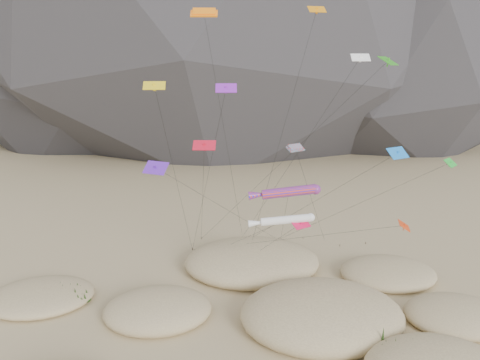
# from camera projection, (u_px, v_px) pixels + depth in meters

# --- Properties ---
(ground) EXTENTS (500.00, 500.00, 0.00)m
(ground) POSITION_uv_depth(u_px,v_px,m) (285.00, 349.00, 40.70)
(ground) COLOR #CCB789
(ground) RESTS_ON ground
(dunes) EXTENTS (51.51, 38.44, 4.40)m
(dunes) POSITION_uv_depth(u_px,v_px,m) (269.00, 312.00, 45.17)
(dunes) COLOR #CCB789
(dunes) RESTS_ON ground
(dune_grass) EXTENTS (42.95, 27.38, 1.47)m
(dune_grass) POSITION_uv_depth(u_px,v_px,m) (268.00, 316.00, 44.36)
(dune_grass) COLOR black
(dune_grass) RESTS_ON ground
(kite_stakes) EXTENTS (23.98, 7.87, 0.30)m
(kite_stakes) POSITION_uv_depth(u_px,v_px,m) (271.00, 244.00, 64.19)
(kite_stakes) COLOR #3F2D1E
(kite_stakes) RESTS_ON ground
(rainbow_tube_kite) EXTENTS (7.42, 17.75, 12.34)m
(rainbow_tube_kite) POSITION_uv_depth(u_px,v_px,m) (286.00, 192.00, 47.46)
(rainbow_tube_kite) COLOR #EA4118
(rainbow_tube_kite) RESTS_ON ground
(white_tube_kite) EXTENTS (8.89, 16.64, 10.17)m
(white_tube_kite) POSITION_uv_depth(u_px,v_px,m) (283.00, 220.00, 45.01)
(white_tube_kite) COLOR silver
(white_tube_kite) RESTS_ON ground
(orange_parafoil) EXTENTS (6.93, 17.50, 29.46)m
(orange_parafoil) POSITION_uv_depth(u_px,v_px,m) (205.00, 17.00, 45.15)
(orange_parafoil) COLOR orange
(orange_parafoil) RESTS_ON ground
(multi_parafoil) EXTENTS (9.44, 17.61, 16.62)m
(multi_parafoil) POSITION_uv_depth(u_px,v_px,m) (296.00, 150.00, 45.79)
(multi_parafoil) COLOR red
(multi_parafoil) RESTS_ON ground
(delta_kites) EXTENTS (31.84, 22.26, 30.33)m
(delta_kites) POSITION_uv_depth(u_px,v_px,m) (305.00, 127.00, 47.22)
(delta_kites) COLOR purple
(delta_kites) RESTS_ON ground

